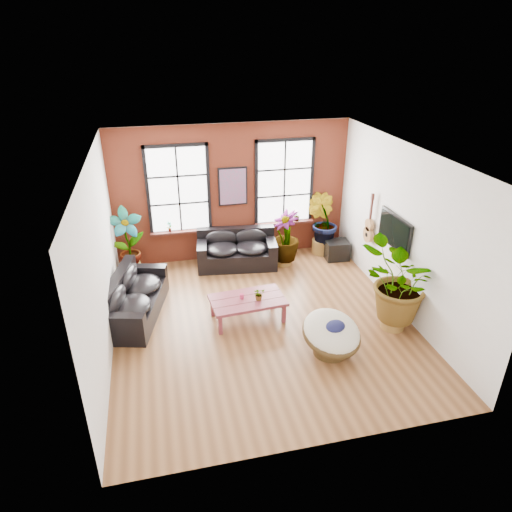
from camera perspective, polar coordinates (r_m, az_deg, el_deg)
The scene contains 19 objects.
room at distance 8.87m, azimuth 0.66°, elevation 1.60°, with size 6.04×6.54×3.54m.
sofa_back at distance 11.69m, azimuth -2.44°, elevation 0.77°, with size 2.10×1.21×0.91m.
sofa_left at distance 9.96m, azimuth -15.20°, elevation -5.20°, with size 1.47×2.40×0.88m.
coffee_table at distance 9.48m, azimuth -1.06°, elevation -5.66°, with size 1.59×0.99×0.59m.
papasan_chair at distance 8.66m, azimuth 9.44°, elevation -9.57°, with size 1.42×1.43×0.84m.
poster at distance 11.57m, azimuth -2.92°, elevation 8.67°, with size 0.74×0.06×0.98m.
tv_wall_unit at distance 10.36m, azimuth 16.04°, elevation 3.06°, with size 0.13×1.86×1.20m.
media_box at distance 12.24m, azimuth 10.05°, elevation 0.76°, with size 0.64×0.55×0.50m.
pot_back_left at distance 11.61m, azimuth -15.38°, elevation -1.68°, with size 0.67×0.67×0.37m.
pot_back_right at distance 12.54m, azimuth 8.19°, elevation 1.25°, with size 0.55×0.55×0.38m.
pot_right_wall at distance 9.78m, azimuth 16.74°, elevation -7.63°, with size 0.50×0.50×0.35m.
pot_mid at distance 11.84m, azimuth 3.35°, elevation -0.24°, with size 0.55×0.55×0.33m.
floor_plant_back_left at distance 11.31m, azimuth -15.80°, elevation 1.86°, with size 0.85×0.58×1.62m, color #185A26.
floor_plant_back_right at distance 12.28m, azimuth 8.27°, elevation 4.25°, with size 0.82×0.66×1.48m, color #185A26.
floor_plant_right_wall at distance 9.36m, azimuth 17.59°, elevation -3.33°, with size 1.55×1.34×1.72m, color #185A26.
floor_plant_mid at distance 11.56m, azimuth 3.67°, elevation 2.50°, with size 0.73×0.73×1.31m, color #185A26.
table_plant at distance 9.36m, azimuth 0.37°, elevation -4.77°, with size 0.24×0.20×0.26m, color #185A26.
sill_plant_left at distance 11.68m, azimuth -10.77°, elevation 3.62°, with size 0.14×0.10×0.27m, color #185A26.
sill_plant_right at distance 12.23m, azimuth 5.12°, elevation 5.04°, with size 0.15×0.15×0.27m, color #185A26.
Camera 1 is at (-1.91, -7.68, 5.47)m, focal length 32.00 mm.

